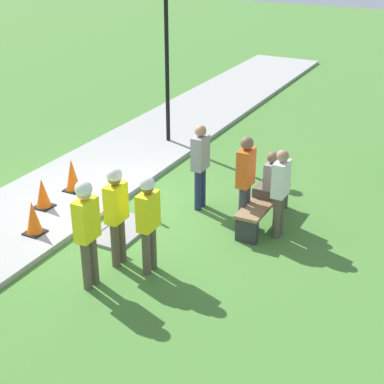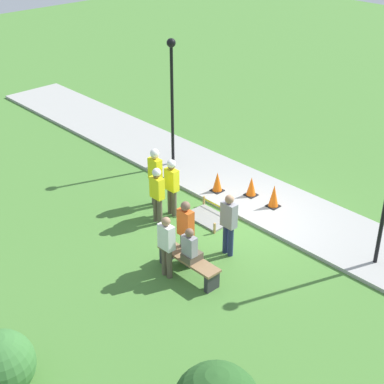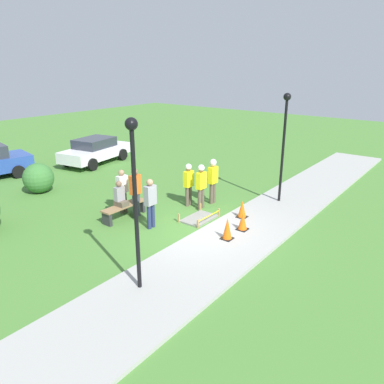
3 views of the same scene
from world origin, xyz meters
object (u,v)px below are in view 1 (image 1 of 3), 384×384
(worker_supervisor, at_px, (148,217))
(worker_assistant, at_px, (87,225))
(bystander_in_gray_shirt, at_px, (280,189))
(bystander_in_orange_shirt, at_px, (245,178))
(traffic_cone_far_patch, at_px, (43,193))
(traffic_cone_near_patch, at_px, (72,175))
(lamppost_far, at_px, (166,33))
(traffic_cone_sidewalk_edge, at_px, (33,218))
(bystander_in_white_shirt, at_px, (200,162))
(park_bench, at_px, (263,206))
(person_seated_on_bench, at_px, (270,179))
(worker_trainee, at_px, (116,208))

(worker_supervisor, height_order, worker_assistant, worker_assistant)
(worker_assistant, height_order, bystander_in_gray_shirt, worker_assistant)
(bystander_in_orange_shirt, height_order, bystander_in_gray_shirt, bystander_in_orange_shirt)
(traffic_cone_far_patch, bearing_deg, worker_assistant, 54.73)
(traffic_cone_near_patch, bearing_deg, worker_assistant, 42.21)
(worker_supervisor, height_order, lamppost_far, lamppost_far)
(traffic_cone_far_patch, bearing_deg, bystander_in_orange_shirt, 107.39)
(traffic_cone_sidewalk_edge, height_order, bystander_in_white_shirt, bystander_in_white_shirt)
(worker_supervisor, bearing_deg, park_bench, 156.50)
(person_seated_on_bench, height_order, lamppost_far, lamppost_far)
(bystander_in_orange_shirt, distance_m, bystander_in_gray_shirt, 0.65)
(worker_assistant, xyz_separation_m, lamppost_far, (-6.02, -2.02, 1.69))
(person_seated_on_bench, relative_size, worker_supervisor, 0.53)
(worker_trainee, height_order, bystander_in_orange_shirt, bystander_in_orange_shirt)
(traffic_cone_far_patch, bearing_deg, park_bench, 111.12)
(traffic_cone_far_patch, relative_size, park_bench, 0.33)
(worker_supervisor, bearing_deg, traffic_cone_far_patch, -106.42)
(person_seated_on_bench, bearing_deg, traffic_cone_far_patch, -67.66)
(lamppost_far, bearing_deg, park_bench, 51.78)
(traffic_cone_near_patch, xyz_separation_m, person_seated_on_bench, (-0.75, 3.96, 0.41))
(worker_assistant, relative_size, lamppost_far, 0.44)
(bystander_in_orange_shirt, bearing_deg, worker_trainee, -33.50)
(bystander_in_white_shirt, bearing_deg, worker_trainee, -6.27)
(person_seated_on_bench, relative_size, bystander_in_gray_shirt, 0.54)
(bystander_in_orange_shirt, xyz_separation_m, bystander_in_gray_shirt, (-0.04, 0.64, -0.09))
(worker_supervisor, xyz_separation_m, bystander_in_white_shirt, (-2.40, -0.30, -0.01))
(worker_assistant, bearing_deg, traffic_cone_far_patch, -125.27)
(traffic_cone_far_patch, height_order, traffic_cone_sidewalk_edge, traffic_cone_sidewalk_edge)
(worker_assistant, bearing_deg, bystander_in_gray_shirt, 144.41)
(park_bench, bearing_deg, traffic_cone_near_patch, -80.75)
(traffic_cone_sidewalk_edge, relative_size, worker_trainee, 0.36)
(lamppost_far, bearing_deg, bystander_in_gray_shirt, 51.75)
(park_bench, xyz_separation_m, worker_supervisor, (2.37, -1.03, 0.62))
(traffic_cone_far_patch, xyz_separation_m, traffic_cone_sidewalk_edge, (0.88, 0.54, 0.01))
(traffic_cone_far_patch, height_order, bystander_in_orange_shirt, bystander_in_orange_shirt)
(bystander_in_gray_shirt, distance_m, lamppost_far, 5.46)
(traffic_cone_near_patch, relative_size, bystander_in_white_shirt, 0.40)
(park_bench, bearing_deg, worker_supervisor, -23.50)
(person_seated_on_bench, xyz_separation_m, worker_assistant, (3.27, -1.67, 0.21))
(person_seated_on_bench, bearing_deg, bystander_in_gray_shirt, 38.86)
(traffic_cone_far_patch, distance_m, worker_trainee, 2.58)
(traffic_cone_far_patch, xyz_separation_m, lamppost_far, (-4.38, 0.30, 2.36))
(traffic_cone_far_patch, bearing_deg, bystander_in_gray_shirt, 105.41)
(traffic_cone_far_patch, height_order, worker_trainee, worker_trainee)
(traffic_cone_sidewalk_edge, height_order, bystander_in_gray_shirt, bystander_in_gray_shirt)
(traffic_cone_sidewalk_edge, distance_m, worker_assistant, 2.04)
(worker_supervisor, relative_size, worker_assistant, 0.93)
(worker_trainee, relative_size, bystander_in_white_shirt, 1.01)
(bystander_in_white_shirt, bearing_deg, traffic_cone_sidewalk_edge, -40.35)
(park_bench, distance_m, bystander_in_white_shirt, 1.46)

